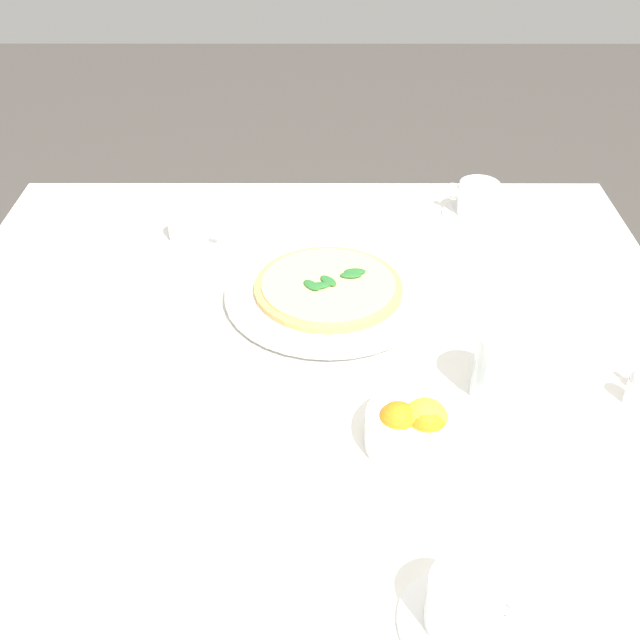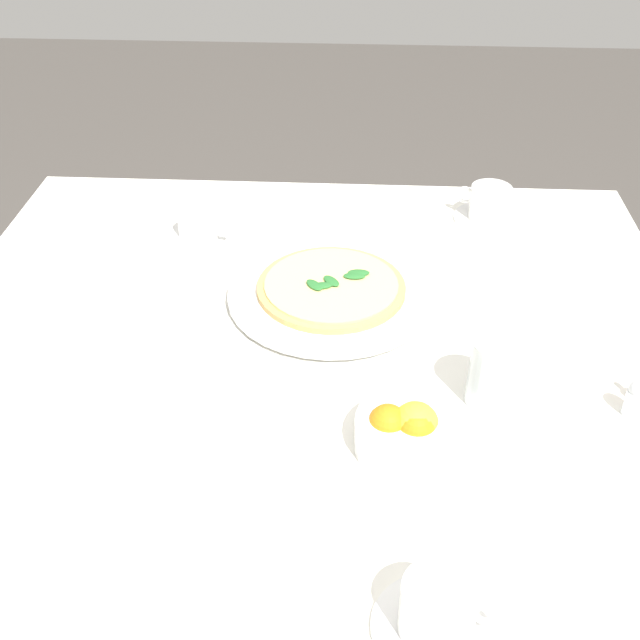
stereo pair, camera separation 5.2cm
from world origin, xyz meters
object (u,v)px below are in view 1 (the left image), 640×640
object	(u,v)px
coffee_cup_near_right	(477,201)
coffee_cup_center_back	(464,606)
pizza	(328,286)
water_glass_back_corner	(500,369)
citrus_bowl	(422,428)
pizza_plate	(328,293)
coffee_cup_far_right	(190,228)
salt_shaker	(636,389)

from	to	relation	value
coffee_cup_near_right	coffee_cup_center_back	xyz separation A→B (m)	(0.16, 0.87, 0.00)
pizza	water_glass_back_corner	size ratio (longest dim) A/B	2.36
pizza	coffee_cup_near_right	bearing A→B (deg)	-135.25
coffee_cup_center_back	citrus_bowl	xyz separation A→B (m)	(0.02, -0.26, -0.01)
pizza_plate	coffee_cup_far_right	distance (m)	0.31
coffee_cup_near_right	coffee_cup_center_back	distance (m)	0.88
pizza	salt_shaker	xyz separation A→B (m)	(-0.42, 0.25, 0.00)
pizza_plate	water_glass_back_corner	xyz separation A→B (m)	(-0.23, 0.23, 0.04)
coffee_cup_far_right	water_glass_back_corner	bearing A→B (deg)	138.82
coffee_cup_center_back	salt_shaker	bearing A→B (deg)	-130.23
pizza	coffee_cup_far_right	xyz separation A→B (m)	(0.25, -0.19, 0.00)
coffee_cup_center_back	water_glass_back_corner	xyz separation A→B (m)	(-0.10, -0.35, 0.01)
coffee_cup_far_right	coffee_cup_center_back	size ratio (longest dim) A/B	0.98
pizza_plate	coffee_cup_near_right	bearing A→B (deg)	-135.25
pizza_plate	water_glass_back_corner	bearing A→B (deg)	134.81
coffee_cup_far_right	water_glass_back_corner	size ratio (longest dim) A/B	1.27
coffee_cup_center_back	citrus_bowl	bearing A→B (deg)	-86.67
coffee_cup_far_right	citrus_bowl	size ratio (longest dim) A/B	0.87
pizza_plate	coffee_cup_near_right	size ratio (longest dim) A/B	2.59
coffee_cup_near_right	water_glass_back_corner	xyz separation A→B (m)	(0.06, 0.52, 0.01)
coffee_cup_center_back	pizza	bearing A→B (deg)	-77.35
coffee_cup_near_right	salt_shaker	bearing A→B (deg)	103.56
water_glass_back_corner	citrus_bowl	size ratio (longest dim) A/B	0.68
coffee_cup_center_back	salt_shaker	distance (m)	0.44
pizza_plate	pizza	bearing A→B (deg)	-145.82
coffee_cup_far_right	salt_shaker	distance (m)	0.80
pizza_plate	water_glass_back_corner	size ratio (longest dim) A/B	3.29
coffee_cup_center_back	pizza_plate	bearing A→B (deg)	-77.33
coffee_cup_far_right	salt_shaker	bearing A→B (deg)	146.71
pizza_plate	citrus_bowl	xyz separation A→B (m)	(-0.12, 0.33, 0.02)
coffee_cup_far_right	citrus_bowl	xyz separation A→B (m)	(-0.37, 0.51, 0.00)
water_glass_back_corner	salt_shaker	world-z (taller)	water_glass_back_corner
coffee_cup_near_right	pizza	bearing A→B (deg)	44.75
coffee_cup_far_right	salt_shaker	xyz separation A→B (m)	(-0.67, 0.44, -0.00)
pizza	citrus_bowl	size ratio (longest dim) A/B	1.61
pizza_plate	salt_shaker	distance (m)	0.48
pizza_plate	coffee_cup_far_right	world-z (taller)	coffee_cup_far_right
coffee_cup_center_back	salt_shaker	size ratio (longest dim) A/B	2.36
pizza	salt_shaker	bearing A→B (deg)	149.06
pizza_plate	water_glass_back_corner	distance (m)	0.33
coffee_cup_center_back	citrus_bowl	distance (m)	0.26
coffee_cup_far_right	coffee_cup_near_right	world-z (taller)	coffee_cup_near_right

